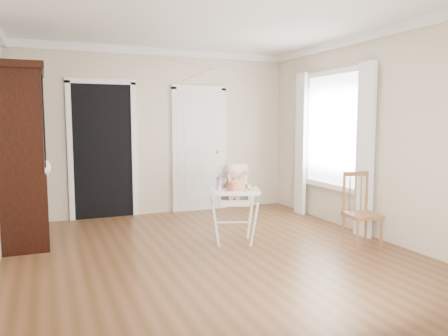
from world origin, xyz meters
name	(u,v)px	position (x,y,z in m)	size (l,w,h in m)	color
floor	(213,255)	(0.00, 0.00, 0.00)	(5.00, 5.00, 0.00)	#54391C
ceiling	(213,13)	(0.00, 0.00, 2.70)	(5.00, 5.00, 0.00)	white
wall_back	(159,132)	(0.00, 2.50, 1.35)	(4.50, 4.50, 0.00)	beige
wall_right	(373,135)	(2.25, 0.00, 1.35)	(5.00, 5.00, 0.00)	beige
crown_molding	(213,19)	(0.00, 0.00, 2.64)	(4.50, 5.00, 0.12)	white
doorway	(103,148)	(-0.90, 2.48, 1.11)	(1.06, 0.05, 2.22)	black
closet_door	(199,151)	(0.70, 2.48, 1.02)	(0.96, 0.09, 2.13)	white
window_right	(331,138)	(2.18, 0.80, 1.29)	(0.13, 1.84, 2.30)	white
high_chair	(234,194)	(0.42, 0.38, 0.62)	(0.77, 0.86, 1.01)	white
baby	(234,182)	(0.43, 0.40, 0.77)	(0.28, 0.28, 0.46)	beige
cake	(237,187)	(0.35, 0.12, 0.76)	(0.25, 0.25, 0.12)	silver
sippy_cup	(220,183)	(0.23, 0.36, 0.78)	(0.08, 0.08, 0.20)	#CF7EB6
china_cabinet	(24,155)	(-1.99, 1.43, 1.10)	(0.58, 1.31, 2.21)	black
dining_chair	(361,213)	(1.79, -0.37, 0.42)	(0.42, 0.42, 0.91)	brown
streamer	(174,60)	(-0.09, 1.22, 2.34)	(0.03, 0.50, 0.02)	pink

